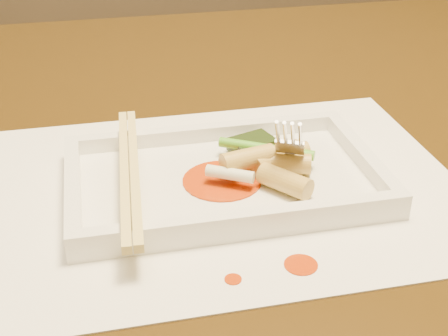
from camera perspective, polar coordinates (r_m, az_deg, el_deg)
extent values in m
cube|color=black|center=(0.62, 5.23, 1.09)|extent=(1.40, 0.90, 0.04)
cube|color=white|center=(0.53, 0.00, -1.76)|extent=(0.40, 0.30, 0.00)
cylinder|color=#BD3505|center=(0.45, 7.04, -8.77)|extent=(0.02, 0.02, 0.00)
cylinder|color=#BD3505|center=(0.43, 0.84, -10.13)|extent=(0.01, 0.01, 0.00)
cube|color=white|center=(0.53, 0.00, -1.32)|extent=(0.26, 0.16, 0.01)
cube|color=white|center=(0.59, -1.55, 3.26)|extent=(0.26, 0.01, 0.01)
cube|color=white|center=(0.46, 1.98, -4.80)|extent=(0.26, 0.01, 0.01)
cube|color=white|center=(0.51, -13.67, -1.76)|extent=(0.01, 0.14, 0.01)
cube|color=white|center=(0.56, 12.55, 1.09)|extent=(0.01, 0.14, 0.01)
cube|color=black|center=(0.56, 2.61, 2.14)|extent=(0.04, 0.04, 0.01)
cylinder|color=#EAEACC|center=(0.51, 0.56, -0.55)|extent=(0.04, 0.03, 0.01)
cylinder|color=#3F9417|center=(0.54, 3.87, 1.76)|extent=(0.08, 0.05, 0.01)
cube|color=#DCC66E|center=(0.51, -9.09, -0.25)|extent=(0.02, 0.21, 0.01)
cube|color=#DCC66E|center=(0.51, -8.19, -0.15)|extent=(0.02, 0.21, 0.01)
cylinder|color=#BD3505|center=(0.52, -0.18, -1.14)|extent=(0.07, 0.07, 0.00)
cylinder|color=tan|center=(0.54, 5.24, 1.23)|extent=(0.05, 0.02, 0.02)
cylinder|color=tan|center=(0.54, 4.81, 0.92)|extent=(0.05, 0.04, 0.02)
cylinder|color=tan|center=(0.52, 2.19, 0.84)|extent=(0.05, 0.03, 0.02)
cylinder|color=tan|center=(0.53, 5.22, 0.46)|extent=(0.05, 0.03, 0.02)
cylinder|color=tan|center=(0.50, 5.59, -1.22)|extent=(0.04, 0.05, 0.02)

